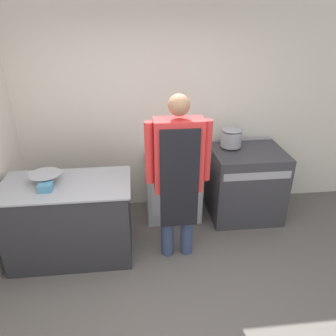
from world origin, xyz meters
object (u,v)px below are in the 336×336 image
at_px(stove, 245,183).
at_px(stock_pot, 231,137).
at_px(fridge_unit, 173,187).
at_px(mixing_bowl, 46,178).
at_px(person_cook, 178,171).
at_px(plastic_tub, 45,187).

relative_size(stove, stock_pot, 3.64).
bearing_deg(stove, stock_pot, 147.04).
xyz_separation_m(fridge_unit, mixing_bowl, (-1.42, -0.61, 0.55)).
relative_size(fridge_unit, stock_pot, 3.09).
relative_size(fridge_unit, mixing_bowl, 2.46).
bearing_deg(person_cook, mixing_bowl, 171.81).
distance_m(stove, fridge_unit, 0.96).
distance_m(mixing_bowl, stock_pot, 2.26).
relative_size(person_cook, mixing_bowl, 5.60).
xyz_separation_m(fridge_unit, plastic_tub, (-1.38, -0.79, 0.54)).
xyz_separation_m(fridge_unit, person_cook, (-0.05, -0.81, 0.66)).
height_order(person_cook, stock_pot, person_cook).
relative_size(plastic_tub, stock_pot, 0.52).
height_order(fridge_unit, mixing_bowl, mixing_bowl).
bearing_deg(fridge_unit, stove, -6.32).
bearing_deg(mixing_bowl, person_cook, -8.19).
bearing_deg(stove, person_cook, -144.78).
height_order(fridge_unit, person_cook, person_cook).
xyz_separation_m(person_cook, stock_pot, (0.80, 0.84, 0.01)).
xyz_separation_m(fridge_unit, stock_pot, (0.75, 0.03, 0.67)).
bearing_deg(fridge_unit, person_cook, -93.49).
xyz_separation_m(mixing_bowl, plastic_tub, (0.04, -0.18, -0.01)).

